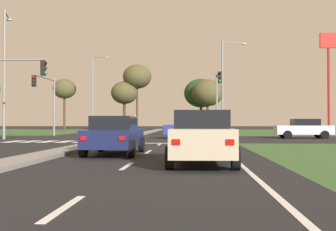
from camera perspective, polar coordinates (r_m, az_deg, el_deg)
The scene contains 35 objects.
ground_plane at distance 33.09m, azimuth -6.07°, elevation -3.10°, with size 200.00×200.00×0.00m, color black.
median_island_near at distance 14.70m, azimuth -18.36°, elevation -5.57°, with size 1.20×22.00×0.14m, color gray.
median_island_far at distance 57.88m, azimuth -2.01°, elevation -2.09°, with size 1.20×36.00×0.14m, color gray.
lane_dash_near at distance 6.65m, azimuth -13.76°, elevation -11.92°, with size 0.14×2.00×0.01m, color silver.
lane_dash_second at distance 12.46m, azimuth -5.55°, elevation -6.76°, with size 0.14×2.00×0.01m, color silver.
lane_dash_third at distance 18.39m, azimuth -2.64°, elevation -4.87°, with size 0.14×2.00×0.01m, color silver.
lane_dash_fourth at distance 24.35m, azimuth -1.16°, elevation -3.89°, with size 0.14×2.00×0.01m, color silver.
edge_line_right at distance 14.74m, azimuth 8.98°, elevation -5.84°, with size 0.14×24.00×0.01m, color silver.
stop_bar_near at distance 25.70m, azimuth -0.25°, elevation -3.73°, with size 6.40×0.50×0.01m, color silver.
crosswalk_bar_near at distance 29.88m, azimuth -19.97°, elevation -3.28°, with size 0.70×2.80×0.01m, color silver.
crosswalk_bar_second at distance 29.44m, azimuth -17.91°, elevation -3.33°, with size 0.70×2.80×0.01m, color silver.
crosswalk_bar_third at distance 29.05m, azimuth -15.79°, elevation -3.37°, with size 0.70×2.80×0.01m, color silver.
crosswalk_bar_fourth at distance 28.69m, azimuth -13.62°, elevation -3.41°, with size 0.70×2.80×0.01m, color silver.
crosswalk_bar_fifth at distance 28.38m, azimuth -11.39°, elevation -3.45°, with size 0.70×2.80×0.01m, color silver.
crosswalk_bar_sixth at distance 28.11m, azimuth -9.12°, elevation -3.48°, with size 0.70×2.80×0.01m, color silver.
crosswalk_bar_seventh at distance 27.88m, azimuth -6.81°, elevation -3.50°, with size 0.70×2.80×0.01m, color silver.
crosswalk_bar_eighth at distance 27.70m, azimuth -4.46°, elevation -3.53°, with size 0.70×2.80×0.01m, color silver.
car_blue_near at distance 33.01m, azimuth 3.22°, elevation -1.70°, with size 4.44×1.96×1.60m.
car_beige_second at distance 12.84m, azimuth 4.49°, elevation -2.92°, with size 1.98×4.51×1.62m.
car_white_fourth at distance 35.06m, azimuth 17.70°, elevation -1.66°, with size 4.40×1.96×1.53m.
car_navy_fifth at distance 16.97m, azimuth -7.14°, elevation -2.59°, with size 1.98×4.59×1.51m.
car_teal_sixth at distance 52.39m, azimuth -5.22°, elevation -1.44°, with size 1.97×4.46×1.51m.
traffic_signal_far_right at distance 37.70m, azimuth 6.68°, elevation 3.15°, with size 0.32×4.69×5.71m.
traffic_signal_near_left at distance 28.58m, azimuth -20.60°, elevation 4.05°, with size 4.02×0.32×5.44m.
traffic_signal_far_left at distance 39.47m, azimuth -15.92°, elevation 2.80°, with size 0.32×5.45×5.43m.
street_lamp_second at distance 34.29m, azimuth -21.01°, elevation 6.07°, with size 1.05×2.43×9.65m.
street_lamp_third at distance 46.34m, azimuth 7.57°, elevation 4.43°, with size 2.72×0.73×9.97m.
street_lamp_fourth at distance 60.28m, azimuth -9.90°, elevation 3.40°, with size 2.59×1.05×10.37m.
pedestrian_at_median at distance 41.08m, azimuth -4.41°, elevation -0.95°, with size 0.34×0.34×1.80m.
fastfood_pole_sign at distance 48.48m, azimuth 20.69°, elevation 7.00°, with size 1.80×0.40×10.73m.
treeline_second at distance 68.37m, azimuth -13.69°, elevation 3.44°, with size 3.61×3.61×8.01m.
treeline_third at distance 64.78m, azimuth -5.86°, elevation 3.02°, with size 4.05×4.05×7.47m.
treeline_fourth at distance 64.76m, azimuth -4.15°, elevation 5.19°, with size 4.31×4.31×10.01m.
treeline_fifth at distance 65.35m, azimuth 4.43°, elevation 2.98°, with size 5.16×5.16×7.90m.
treeline_sixth at distance 62.41m, azimuth 5.32°, elevation 3.03°, with size 4.62×4.62×7.52m.
Camera 1 is at (5.42, -2.61, 1.28)m, focal length 45.54 mm.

